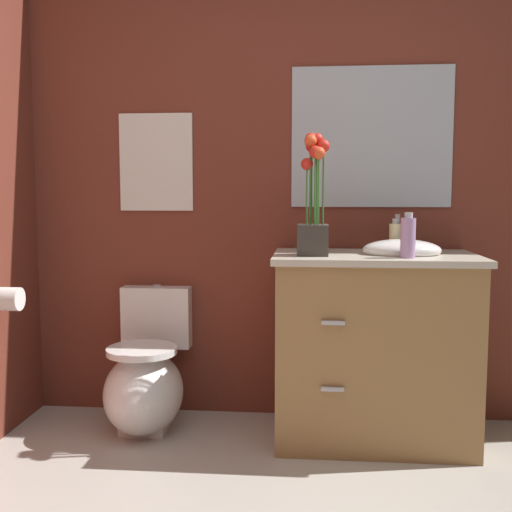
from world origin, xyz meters
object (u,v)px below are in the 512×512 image
Objects in this scene: flower_vase at (313,208)px; wall_mirror at (371,137)px; wall_poster at (156,162)px; lotion_bottle at (408,237)px; vanity_cabinet at (374,345)px; toilet_paper_roll at (9,299)px; soap_bottle at (395,237)px; toilet at (146,381)px.

wall_mirror reaches higher than flower_vase.
lotion_bottle is at bearing -20.04° from wall_poster.
wall_mirror is at bearing 105.39° from lotion_bottle.
flower_vase is 0.44m from lotion_bottle.
wall_mirror is at bearing 90.51° from vanity_cabinet.
vanity_cabinet is at bearing -89.49° from wall_mirror.
wall_mirror is (1.11, 0.00, 0.12)m from wall_poster.
wall_poster is at bearing 38.18° from toilet_paper_roll.
lotion_bottle reaches higher than vanity_cabinet.
soap_bottle is 1.28m from wall_poster.
wall_poster is 0.99m from toilet_paper_roll.
wall_mirror is (-0.10, 0.20, 0.49)m from soap_bottle.
flower_vase is 0.45m from soap_bottle.
wall_poster is 0.63× the size of wall_mirror.
lotion_bottle is (0.41, -0.08, -0.12)m from flower_vase.
flower_vase is at bearing -24.47° from wall_poster.
wall_mirror is 7.27× the size of toilet_paper_roll.
lotion_bottle is 0.39× the size of wall_poster.
toilet_paper_roll is (-1.82, -0.02, -0.30)m from lotion_bottle.
toilet_paper_roll is (-0.59, -0.46, -0.65)m from wall_poster.
vanity_cabinet is at bearing -14.87° from wall_poster.
vanity_cabinet is 9.71× the size of toilet_paper_roll.
flower_vase is 5.02× the size of toilet_paper_roll.
wall_mirror is at bearing 116.86° from soap_bottle.
soap_bottle is at bearing 23.30° from flower_vase.
toilet_paper_roll is (-0.59, -0.20, 0.44)m from toilet.
toilet_paper_roll is at bearing -141.82° from wall_poster.
toilet is 1.44m from lotion_bottle.
vanity_cabinet is at bearing -1.37° from toilet.
toilet_paper_roll is at bearing -176.23° from flower_vase.
flower_vase reaches higher than soap_bottle.
toilet is 0.65× the size of vanity_cabinet.
soap_bottle is 0.54m from wall_mirror.
vanity_cabinet is at bearing 5.72° from toilet_paper_roll.
vanity_cabinet is 6.62× the size of soap_bottle.
lotion_bottle reaches higher than toilet.
toilet is 3.49× the size of lotion_bottle.
lotion_bottle is at bearing -51.92° from vanity_cabinet.
wall_poster is at bearing 180.00° from wall_mirror.
soap_bottle is 1.47× the size of toilet_paper_roll.
wall_mirror reaches higher than vanity_cabinet.
toilet is at bearing 171.64° from lotion_bottle.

